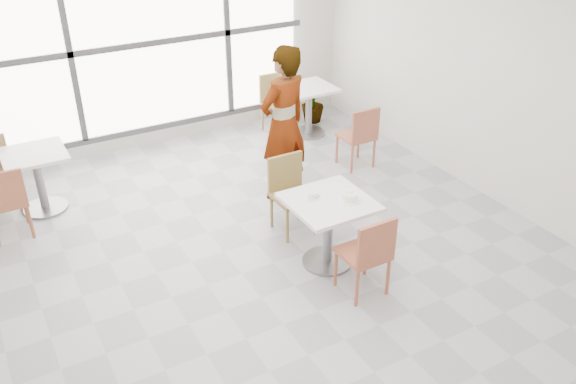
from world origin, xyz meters
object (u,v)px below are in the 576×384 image
chair_far (290,188)px  bg_chair_right_far (276,99)px  bg_table_right (309,103)px  bg_table_left (38,173)px  main_table (328,220)px  plant_right (313,102)px  oatmeal_bowl (350,196)px  coffee_cup (312,196)px  bg_chair_left_near (6,199)px  bg_chair_right_near (360,134)px  person (284,125)px  chair_near (369,252)px

chair_far → bg_chair_right_far: 2.79m
bg_table_right → bg_table_left: bearing=-174.8°
main_table → chair_far: (0.00, 0.79, -0.02)m
bg_table_right → plant_right: size_ratio=1.15×
oatmeal_bowl → bg_table_right: (1.38, 3.03, -0.31)m
chair_far → coffee_cup: chair_far is taller
coffee_cup → bg_chair_right_far: 3.47m
coffee_cup → bg_table_right: 3.29m
main_table → bg_chair_left_near: bearing=142.9°
bg_chair_right_near → plant_right: bearing=-100.3°
oatmeal_bowl → person: (0.13, 1.56, 0.16)m
chair_far → plant_right: (1.86, 2.53, -0.18)m
oatmeal_bowl → person: 1.58m
chair_near → bg_chair_left_near: size_ratio=1.00×
oatmeal_bowl → bg_chair_right_near: (1.38, 1.72, -0.29)m
chair_far → bg_chair_left_near: bearing=154.9°
bg_chair_left_near → plant_right: bg_chair_left_near is taller
chair_near → plant_right: chair_near is taller
main_table → bg_table_left: size_ratio=1.07×
plant_right → bg_table_left: bearing=-170.1°
chair_far → bg_chair_right_far: (1.19, 2.52, 0.00)m
main_table → person: size_ratio=0.42×
main_table → oatmeal_bowl: oatmeal_bowl is taller
main_table → chair_far: 0.79m
chair_near → bg_table_left: chair_near is taller
coffee_cup → plant_right: bearing=58.2°
bg_table_right → plant_right: (0.31, 0.39, -0.16)m
person → bg_chair_right_near: 1.34m
chair_near → chair_far: same height
chair_near → chair_far: size_ratio=1.00×
coffee_cup → plant_right: 3.80m
main_table → person: person is taller
oatmeal_bowl → bg_chair_right_far: 3.57m
bg_chair_right_near → bg_chair_right_far: bearing=-78.0°
bg_chair_left_near → plant_right: 4.80m
bg_chair_left_near → chair_near: bearing=136.0°
bg_table_right → oatmeal_bowl: bearing=-114.4°
chair_near → coffee_cup: chair_near is taller
main_table → person: bearing=78.3°
person → bg_table_right: person is taller
coffee_cup → bg_chair_left_near: (-2.65, 1.98, -0.28)m
main_table → chair_far: chair_far is taller
chair_near → bg_table_left: (-2.41, 3.21, -0.01)m
oatmeal_bowl → coffee_cup: bearing=144.7°
bg_table_right → bg_chair_left_near: 4.41m
bg_chair_right_far → oatmeal_bowl: bearing=-106.6°
chair_near → coffee_cup: (-0.17, 0.74, 0.28)m
coffee_cup → bg_table_left: bearing=132.2°
bg_chair_left_near → bg_chair_right_near: same height
chair_far → bg_table_right: (1.55, 2.15, -0.01)m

